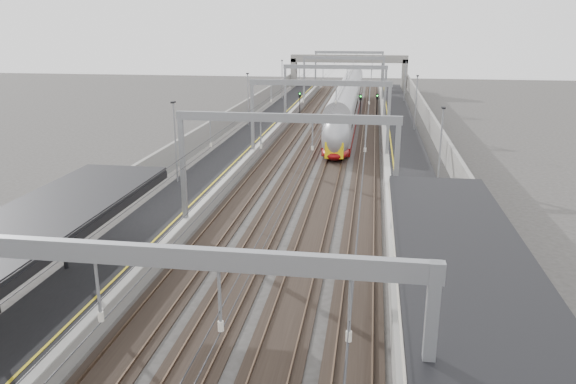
% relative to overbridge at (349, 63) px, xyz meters
% --- Properties ---
extents(platform_left, '(4.00, 120.00, 1.00)m').
position_rel_overbridge_xyz_m(platform_left, '(-8.00, -55.00, -4.81)').
color(platform_left, black).
rests_on(platform_left, ground).
extents(platform_right, '(4.00, 120.00, 1.00)m').
position_rel_overbridge_xyz_m(platform_right, '(8.00, -55.00, -4.81)').
color(platform_right, black).
rests_on(platform_right, ground).
extents(tracks, '(11.40, 140.00, 0.20)m').
position_rel_overbridge_xyz_m(tracks, '(0.00, -55.00, -5.26)').
color(tracks, black).
rests_on(tracks, ground).
extents(overhead_line, '(13.00, 140.00, 6.60)m').
position_rel_overbridge_xyz_m(overhead_line, '(0.00, -48.38, 0.83)').
color(overhead_line, gray).
rests_on(overhead_line, platform_left).
extents(canopy_right, '(4.40, 30.00, 4.24)m').
position_rel_overbridge_xyz_m(canopy_right, '(8.03, -97.01, -0.22)').
color(canopy_right, black).
rests_on(canopy_right, platform_right).
extents(overbridge, '(22.00, 2.20, 6.90)m').
position_rel_overbridge_xyz_m(overbridge, '(0.00, 0.00, 0.00)').
color(overbridge, gray).
rests_on(overbridge, ground).
extents(wall_left, '(0.30, 120.00, 3.20)m').
position_rel_overbridge_xyz_m(wall_left, '(-11.20, -55.00, -3.71)').
color(wall_left, gray).
rests_on(wall_left, ground).
extents(wall_right, '(0.30, 120.00, 3.20)m').
position_rel_overbridge_xyz_m(wall_right, '(11.20, -55.00, -3.71)').
color(wall_right, gray).
rests_on(wall_right, ground).
extents(train, '(2.76, 50.27, 4.36)m').
position_rel_overbridge_xyz_m(train, '(1.50, -35.53, -3.17)').
color(train, maroon).
rests_on(train, ground).
extents(signal_green, '(0.32, 0.32, 3.48)m').
position_rel_overbridge_xyz_m(signal_green, '(-5.20, -31.87, -2.89)').
color(signal_green, black).
rests_on(signal_green, ground).
extents(signal_red_near, '(0.32, 0.32, 3.48)m').
position_rel_overbridge_xyz_m(signal_red_near, '(3.20, -33.48, -2.89)').
color(signal_red_near, black).
rests_on(signal_red_near, ground).
extents(signal_red_far, '(0.32, 0.32, 3.48)m').
position_rel_overbridge_xyz_m(signal_red_far, '(5.40, -32.38, -2.89)').
color(signal_red_far, black).
rests_on(signal_red_far, ground).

